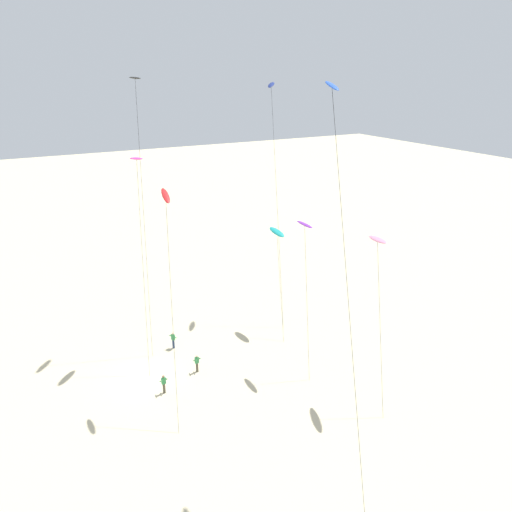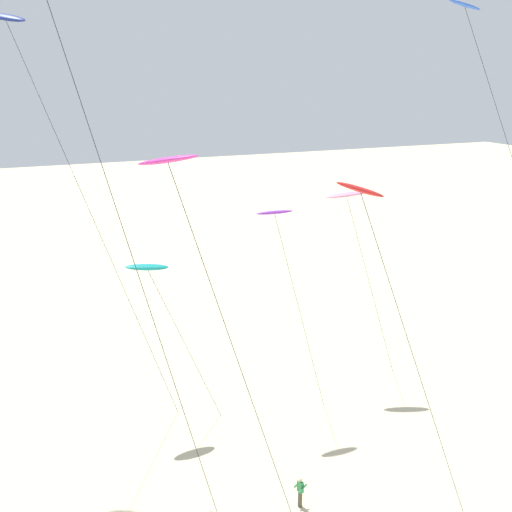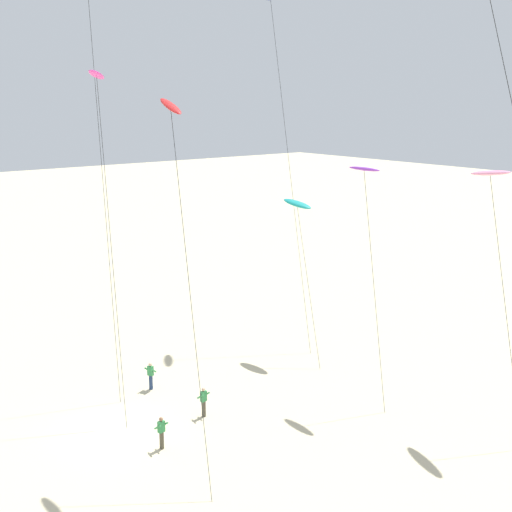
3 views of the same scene
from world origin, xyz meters
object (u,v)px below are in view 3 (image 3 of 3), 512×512
object	(u,v)px
kite_pink	(490,175)
kite_navy	(271,3)
kite_flyer_middle	(204,401)
kite_magenta	(97,80)
kite_flyer_furthest	(151,375)
kite_teal	(297,205)
kite_flyer_nearest	(161,432)
kite_red	(171,114)
kite_purple	(364,173)

from	to	relation	value
kite_pink	kite_navy	bearing A→B (deg)	173.99
kite_pink	kite_flyer_middle	bearing A→B (deg)	-128.07
kite_navy	kite_magenta	world-z (taller)	kite_navy
kite_pink	kite_flyer_furthest	xyz separation A→B (m)	(-13.85, -11.92, -12.16)
kite_navy	kite_teal	distance (m)	14.86
kite_navy	kite_teal	world-z (taller)	kite_navy
kite_magenta	kite_flyer_nearest	size ratio (longest dim) A/B	10.99
kite_teal	kite_red	size ratio (longest dim) A/B	0.61
kite_magenta	kite_purple	distance (m)	15.32
kite_flyer_nearest	kite_flyer_middle	bearing A→B (deg)	114.12
kite_pink	kite_flyer_middle	distance (m)	18.98
kite_navy	kite_flyer_nearest	xyz separation A→B (m)	(12.35, -17.14, -22.38)
kite_flyer_furthest	kite_navy	bearing A→B (deg)	112.76
kite_pink	kite_red	distance (m)	16.09
kite_pink	kite_red	size ratio (longest dim) A/B	0.80
kite_navy	kite_purple	size ratio (longest dim) A/B	1.83
kite_flyer_middle	kite_flyer_furthest	size ratio (longest dim) A/B	1.00
kite_magenta	kite_flyer_middle	xyz separation A→B (m)	(6.50, 2.13, -16.83)
kite_pink	kite_red	bearing A→B (deg)	-119.21
kite_red	kite_flyer_nearest	distance (m)	15.27
kite_pink	kite_flyer_furthest	world-z (taller)	kite_pink
kite_red	kite_flyer_furthest	size ratio (longest dim) A/B	10.13
kite_magenta	kite_flyer_furthest	world-z (taller)	kite_magenta
kite_magenta	kite_purple	bearing A→B (deg)	50.78
kite_pink	kite_purple	xyz separation A→B (m)	(-6.31, -2.36, -0.25)
kite_purple	kite_red	world-z (taller)	kite_red
kite_flyer_middle	kite_purple	bearing A→B (deg)	73.62
kite_magenta	kite_flyer_middle	distance (m)	18.17
kite_teal	kite_flyer_nearest	distance (m)	18.19
kite_red	kite_purple	bearing A→B (deg)	82.99
kite_flyer_furthest	kite_pink	bearing A→B (deg)	40.70
kite_teal	kite_flyer_middle	distance (m)	14.91
kite_pink	kite_purple	distance (m)	6.74
kite_pink	kite_navy	size ratio (longest dim) A/B	0.56
kite_purple	kite_flyer_middle	world-z (taller)	kite_purple
kite_purple	kite_flyer_nearest	xyz separation A→B (m)	(-1.07, -12.71, -11.91)
kite_pink	kite_flyer_middle	world-z (taller)	kite_pink
kite_pink	kite_flyer_furthest	distance (m)	21.95
kite_red	kite_flyer_middle	bearing A→B (deg)	118.78
kite_flyer_middle	kite_flyer_furthest	distance (m)	4.89
kite_purple	kite_flyer_nearest	distance (m)	17.45
kite_pink	kite_magenta	bearing A→B (deg)	-138.70
kite_navy	kite_flyer_nearest	size ratio (longest dim) A/B	14.43
kite_teal	kite_flyer_furthest	bearing A→B (deg)	-90.74
kite_teal	kite_flyer_middle	size ratio (longest dim) A/B	6.19
kite_magenta	kite_purple	world-z (taller)	kite_magenta
kite_purple	kite_flyer_furthest	size ratio (longest dim) A/B	7.87
kite_navy	kite_flyer_furthest	distance (m)	27.04
kite_red	kite_flyer_nearest	size ratio (longest dim) A/B	10.13
kite_red	kite_navy	bearing A→B (deg)	127.14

